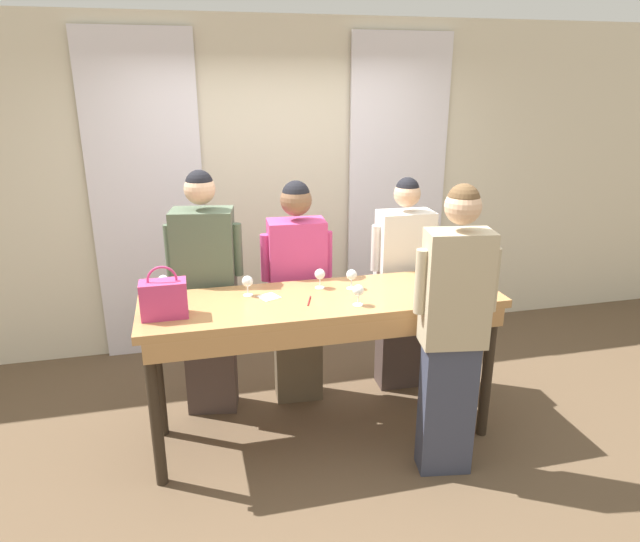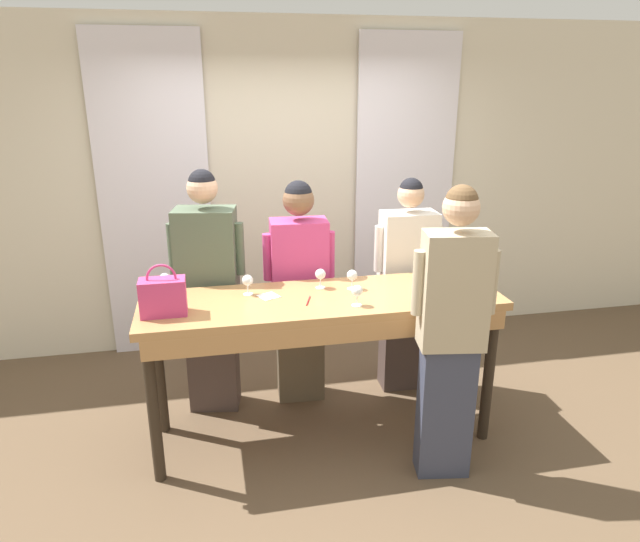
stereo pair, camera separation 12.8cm
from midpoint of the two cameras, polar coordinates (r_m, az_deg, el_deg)
The scene contains 19 objects.
ground_plane at distance 4.07m, azimuth -0.70°, elevation -15.91°, with size 18.00×18.00×0.00m, color brown.
wall_back at distance 5.04m, azimuth -5.04°, elevation 8.24°, with size 12.00×0.06×2.80m.
curtain_panel_left at distance 4.94m, azimuth -17.53°, elevation 6.57°, with size 0.90×0.03×2.69m.
curtain_panel_right at distance 5.26m, azimuth 6.99°, elevation 8.00°, with size 0.90×0.03×2.69m.
tasting_bar at distance 3.62m, azimuth -0.67°, elevation -4.54°, with size 2.27×0.67×1.00m.
wine_bottle at distance 3.62m, azimuth 11.65°, elevation -0.74°, with size 0.08×0.08×0.34m.
handbag at distance 3.39m, azimuth -16.39°, elevation -2.64°, with size 0.26×0.14×0.31m.
wine_glass_front_left at distance 3.86m, azimuth 10.48°, elevation 0.06°, with size 0.07×0.07×0.13m.
wine_glass_front_mid at distance 3.70m, azimuth 2.19°, elevation -0.45°, with size 0.07×0.07×0.13m.
wine_glass_front_right at distance 3.62m, azimuth -8.28°, elevation -1.09°, with size 0.07×0.07×0.13m.
wine_glass_center_left at distance 3.71m, azimuth -1.00°, elevation -0.39°, with size 0.07×0.07×0.13m.
wine_glass_center_mid at distance 3.75m, azimuth -16.34°, elevation -1.00°, with size 0.07×0.07×0.13m.
wine_glass_center_right at distance 3.43m, azimuth 2.79°, elevation -2.03°, with size 0.07×0.07×0.13m.
napkin at distance 3.60m, azimuth -6.15°, elevation -2.60°, with size 0.15×0.15×0.00m.
pen at distance 3.52m, azimuth -2.13°, elevation -3.01°, with size 0.06×0.14×0.01m.
guest_olive_jacket at distance 4.04m, azimuth -12.15°, elevation -2.27°, with size 0.52×0.33×1.75m.
guest_pink_top at distance 4.11m, azimuth -3.18°, elevation -1.98°, with size 0.51×0.26×1.66m.
guest_cream_sweater at distance 4.33m, azimuth 7.44°, elevation -1.29°, with size 0.51×0.25×1.65m.
host_pouring at distance 3.37m, azimuth 12.09°, elevation -5.81°, with size 0.48×0.26×1.79m.
Camera 1 is at (-0.81, -3.25, 2.31)m, focal length 32.00 mm.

